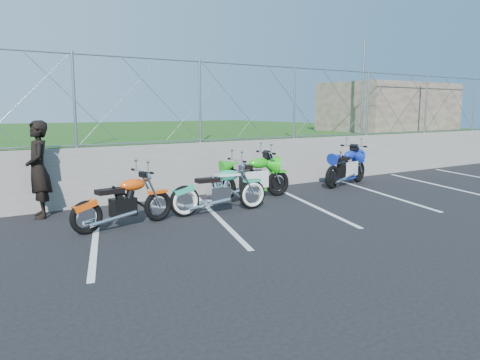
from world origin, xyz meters
TOP-DOWN VIEW (x-y plane):
  - ground at (0.00, 0.00)m, footprint 90.00×90.00m
  - retaining_wall at (0.00, 3.50)m, footprint 30.00×0.22m
  - grass_field at (0.00, 13.50)m, footprint 30.00×20.00m
  - stone_building at (10.50, 5.50)m, footprint 5.00×3.00m
  - chain_link_fence at (0.00, 3.50)m, footprint 28.00×0.03m
  - sign_pole at (7.20, 3.90)m, footprint 0.08×0.08m
  - parking_lines at (1.20, 1.00)m, footprint 18.29×4.31m
  - cruiser_turquoise at (0.30, 1.38)m, footprint 2.18×0.69m
  - naked_orange at (-1.76, 1.29)m, footprint 2.00×0.68m
  - sportbike_green at (1.72, 2.27)m, footprint 2.13×0.76m
  - sportbike_blue at (5.07, 2.45)m, footprint 2.07×0.80m
  - person_standing at (-2.88, 2.96)m, footprint 0.53×0.74m

SIDE VIEW (x-z plane):
  - ground at x=0.00m, z-range 0.00..0.00m
  - parking_lines at x=1.20m, z-range 0.00..0.01m
  - naked_orange at x=-1.76m, z-range -0.07..0.93m
  - cruiser_turquoise at x=0.30m, z-range -0.11..0.97m
  - sportbike_blue at x=5.07m, z-range -0.08..1.02m
  - sportbike_green at x=1.72m, z-range -0.08..1.03m
  - retaining_wall at x=0.00m, z-range 0.00..1.30m
  - grass_field at x=0.00m, z-range 0.00..1.30m
  - person_standing at x=-2.88m, z-range 0.00..1.90m
  - stone_building at x=10.50m, z-range 1.30..3.10m
  - chain_link_fence at x=0.00m, z-range 1.30..3.30m
  - sign_pole at x=7.20m, z-range 1.30..4.30m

